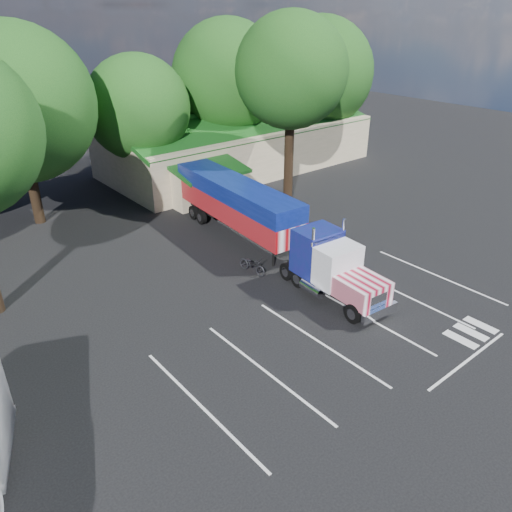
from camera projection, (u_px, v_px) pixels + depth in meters
ground at (238, 290)px, 26.70m from camera, size 120.00×120.00×0.00m
event_hall at (237, 144)px, 45.76m from camera, size 24.20×14.12×5.55m
tree_row_c at (16, 104)px, 31.37m from camera, size 10.00×10.00×13.05m
tree_row_d at (138, 108)px, 38.04m from camera, size 8.00×8.00×10.60m
tree_row_e at (228, 77)px, 42.83m from camera, size 9.60×9.60×12.90m
tree_row_f at (319, 73)px, 47.82m from camera, size 10.40×10.40×13.00m
tree_near_right at (291, 72)px, 34.82m from camera, size 8.00×8.00×13.50m
semi_truck at (258, 216)px, 30.22m from camera, size 3.91×18.54×3.86m
woman at (299, 253)px, 28.90m from camera, size 0.42×0.61×1.59m
bicycle at (252, 264)px, 28.18m from camera, size 0.90×2.02×1.03m
silver_sedan at (229, 195)px, 37.68m from camera, size 5.09×2.93×1.59m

